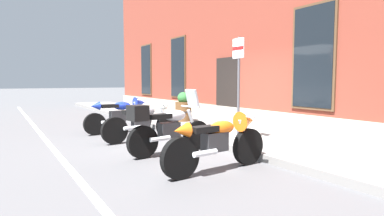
# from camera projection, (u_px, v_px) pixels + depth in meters

# --- Properties ---
(ground_plane) EXTENTS (140.00, 140.00, 0.00)m
(ground_plane) POSITION_uv_depth(u_px,v_px,m) (196.00, 142.00, 8.02)
(ground_plane) COLOR #4C4C4F
(sidewalk) EXTENTS (29.25, 2.27, 0.15)m
(sidewalk) POSITION_uv_depth(u_px,v_px,m) (232.00, 135.00, 8.61)
(sidewalk) COLOR slate
(sidewalk) RESTS_ON ground_plane
(lane_stripe) EXTENTS (29.25, 0.12, 0.01)m
(lane_stripe) POSITION_uv_depth(u_px,v_px,m) (61.00, 158.00, 6.36)
(lane_stripe) COLOR silver
(lane_stripe) RESTS_ON ground_plane
(brick_pub_facade) EXTENTS (23.25, 6.44, 7.27)m
(brick_pub_facade) POSITION_uv_depth(u_px,v_px,m) (336.00, 17.00, 10.54)
(brick_pub_facade) COLOR brown
(brick_pub_facade) RESTS_ON ground_plane
(motorcycle_blue_sport) EXTENTS (0.62, 2.09, 1.05)m
(motorcycle_blue_sport) POSITION_uv_depth(u_px,v_px,m) (122.00, 114.00, 9.45)
(motorcycle_blue_sport) COLOR black
(motorcycle_blue_sport) RESTS_ON ground_plane
(motorcycle_grey_naked) EXTENTS (0.62, 2.19, 0.94)m
(motorcycle_grey_naked) POSITION_uv_depth(u_px,v_px,m) (143.00, 122.00, 8.17)
(motorcycle_grey_naked) COLOR black
(motorcycle_grey_naked) RESTS_ON ground_plane
(motorcycle_silver_touring) EXTENTS (0.65, 2.01, 1.35)m
(motorcycle_silver_touring) POSITION_uv_depth(u_px,v_px,m) (167.00, 128.00, 6.62)
(motorcycle_silver_touring) COLOR black
(motorcycle_silver_touring) RESTS_ON ground_plane
(motorcycle_orange_sport) EXTENTS (0.62, 2.17, 0.99)m
(motorcycle_orange_sport) POSITION_uv_depth(u_px,v_px,m) (221.00, 139.00, 5.42)
(motorcycle_orange_sport) COLOR black
(motorcycle_orange_sport) RESTS_ON ground_plane
(parking_sign) EXTENTS (0.36, 0.07, 2.36)m
(parking_sign) POSITION_uv_depth(u_px,v_px,m) (238.00, 74.00, 7.20)
(parking_sign) COLOR #4C4C51
(parking_sign) RESTS_ON sidewalk
(barrel_planter) EXTENTS (0.58, 0.58, 1.00)m
(barrel_planter) POSITION_uv_depth(u_px,v_px,m) (183.00, 108.00, 11.08)
(barrel_planter) COLOR brown
(barrel_planter) RESTS_ON sidewalk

